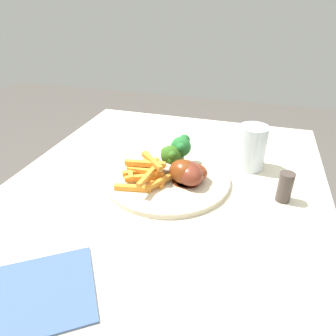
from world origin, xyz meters
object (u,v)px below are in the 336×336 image
(dinner_plate, at_px, (168,178))
(broccoli_floret_front, at_px, (171,155))
(dining_table, at_px, (160,240))
(chicken_drumstick_extra, at_px, (187,172))
(pepper_shaker, at_px, (285,187))
(chicken_drumstick_near, at_px, (182,171))
(water_glass, at_px, (252,147))
(chicken_drumstick_far, at_px, (187,172))
(broccoli_floret_middle, at_px, (181,147))
(carrot_fries_pile, at_px, (145,172))

(dinner_plate, height_order, broccoli_floret_front, broccoli_floret_front)
(dining_table, xyz_separation_m, chicken_drumstick_extra, (0.06, -0.05, 0.16))
(chicken_drumstick_extra, bearing_deg, pepper_shaker, -90.77)
(broccoli_floret_front, bearing_deg, dining_table, -179.82)
(chicken_drumstick_near, xyz_separation_m, water_glass, (0.13, -0.14, 0.02))
(chicken_drumstick_far, bearing_deg, broccoli_floret_front, 51.12)
(broccoli_floret_middle, bearing_deg, water_glass, -70.67)
(dining_table, xyz_separation_m, dinner_plate, (0.06, -0.00, 0.14))
(chicken_drumstick_far, bearing_deg, water_glass, -45.41)
(chicken_drumstick_near, distance_m, chicken_drumstick_extra, 0.01)
(broccoli_floret_front, bearing_deg, pepper_shaker, -97.85)
(chicken_drumstick_near, bearing_deg, water_glass, -47.53)
(broccoli_floret_middle, bearing_deg, chicken_drumstick_far, -154.79)
(broccoli_floret_middle, bearing_deg, dining_table, 172.55)
(broccoli_floret_front, xyz_separation_m, carrot_fries_pile, (-0.06, 0.04, -0.02))
(chicken_drumstick_near, bearing_deg, broccoli_floret_middle, 16.70)
(chicken_drumstick_extra, xyz_separation_m, water_glass, (0.12, -0.13, 0.02))
(carrot_fries_pile, distance_m, chicken_drumstick_extra, 0.09)
(carrot_fries_pile, height_order, chicken_drumstick_extra, carrot_fries_pile)
(chicken_drumstick_far, height_order, water_glass, water_glass)
(chicken_drumstick_near, xyz_separation_m, chicken_drumstick_extra, (0.01, -0.01, -0.01))
(carrot_fries_pile, xyz_separation_m, pepper_shaker, (0.02, -0.29, -0.00))
(chicken_drumstick_extra, height_order, pepper_shaker, pepper_shaker)
(broccoli_floret_middle, height_order, chicken_drumstick_near, broccoli_floret_middle)
(broccoli_floret_front, relative_size, broccoli_floret_middle, 0.85)
(water_glass, xyz_separation_m, pepper_shaker, (-0.12, -0.08, -0.02))
(dinner_plate, relative_size, chicken_drumstick_far, 2.42)
(chicken_drumstick_far, distance_m, water_glass, 0.18)
(chicken_drumstick_extra, bearing_deg, broccoli_floret_front, 55.61)
(chicken_drumstick_extra, bearing_deg, broccoli_floret_middle, 26.23)
(chicken_drumstick_far, relative_size, chicken_drumstick_extra, 0.86)
(broccoli_floret_middle, distance_m, chicken_drumstick_extra, 0.07)
(broccoli_floret_front, distance_m, chicken_drumstick_far, 0.06)
(broccoli_floret_front, height_order, chicken_drumstick_far, broccoli_floret_front)
(chicken_drumstick_near, xyz_separation_m, pepper_shaker, (0.01, -0.21, -0.00))
(dinner_plate, xyz_separation_m, carrot_fries_pile, (-0.03, 0.04, 0.03))
(broccoli_floret_middle, height_order, chicken_drumstick_extra, broccoli_floret_middle)
(broccoli_floret_front, bearing_deg, chicken_drumstick_extra, -124.39)
(dining_table, distance_m, chicken_drumstick_far, 0.18)
(carrot_fries_pile, bearing_deg, chicken_drumstick_far, -78.22)
(carrot_fries_pile, distance_m, chicken_drumstick_near, 0.08)
(chicken_drumstick_extra, relative_size, water_glass, 1.27)
(dining_table, bearing_deg, water_glass, -44.82)
(dining_table, height_order, water_glass, water_glass)
(water_glass, distance_m, pepper_shaker, 0.14)
(pepper_shaker, bearing_deg, broccoli_floret_front, 82.15)
(chicken_drumstick_far, bearing_deg, chicken_drumstick_near, 97.38)
(dinner_plate, xyz_separation_m, water_glass, (0.11, -0.17, 0.05))
(dinner_plate, distance_m, chicken_drumstick_extra, 0.05)
(dinner_plate, relative_size, carrot_fries_pile, 2.16)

